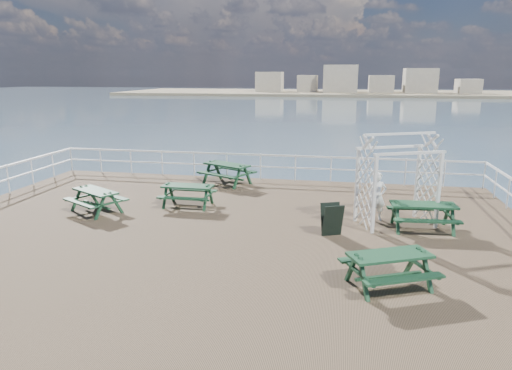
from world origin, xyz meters
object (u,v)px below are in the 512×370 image
at_px(picnic_table_c, 423,211).
at_px(picnic_table_d, 96,196).
at_px(picnic_table_b, 227,169).
at_px(picnic_table_e, 389,263).
at_px(trellis_arbor, 397,185).
at_px(picnic_table_a, 188,191).
at_px(person, 377,196).

distance_m(picnic_table_c, picnic_table_d, 10.14).
relative_size(picnic_table_c, picnic_table_d, 0.89).
xyz_separation_m(picnic_table_b, picnic_table_d, (-3.20, -4.59, -0.07)).
bearing_deg(picnic_table_b, picnic_table_c, -6.27).
bearing_deg(picnic_table_b, picnic_table_e, -29.68).
bearing_deg(picnic_table_c, picnic_table_d, 176.50).
bearing_deg(trellis_arbor, picnic_table_d, 159.03).
distance_m(picnic_table_a, picnic_table_b, 3.43).
bearing_deg(picnic_table_e, trellis_arbor, 57.74).
bearing_deg(picnic_table_a, picnic_table_d, -155.74).
bearing_deg(picnic_table_a, picnic_table_c, -7.52).
xyz_separation_m(picnic_table_a, picnic_table_b, (0.50, 3.39, 0.07)).
relative_size(picnic_table_b, trellis_arbor, 0.88).
xyz_separation_m(picnic_table_b, picnic_table_c, (6.93, -4.42, -0.04)).
xyz_separation_m(picnic_table_a, picnic_table_c, (7.43, -1.03, 0.03)).
distance_m(picnic_table_b, person, 6.82).
height_order(picnic_table_c, trellis_arbor, trellis_arbor).
distance_m(picnic_table_a, picnic_table_d, 2.96).
bearing_deg(picnic_table_d, person, 34.76).
bearing_deg(person, picnic_table_e, -105.63).
bearing_deg(person, picnic_table_a, 161.34).
distance_m(picnic_table_b, picnic_table_e, 10.09).
relative_size(picnic_table_e, person, 1.43).
distance_m(picnic_table_d, picnic_table_e, 9.62).
relative_size(picnic_table_a, picnic_table_b, 0.70).
bearing_deg(picnic_table_a, person, -3.11).
relative_size(picnic_table_a, person, 1.13).
relative_size(picnic_table_d, trellis_arbor, 0.79).
bearing_deg(picnic_table_d, picnic_table_e, 6.42).
height_order(picnic_table_a, trellis_arbor, trellis_arbor).
bearing_deg(picnic_table_e, picnic_table_c, 47.11).
distance_m(trellis_arbor, person, 0.77).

